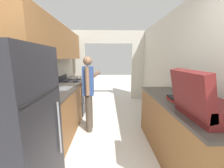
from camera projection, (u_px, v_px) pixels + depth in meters
The scene contains 11 objects.
wall_left at pixel (43, 59), 2.60m from camera, with size 0.38×6.85×2.50m.
wall_right at pixel (189, 75), 2.32m from camera, with size 0.06×6.85×2.50m.
wall_far_with_doorway at pixel (109, 60), 5.05m from camera, with size 3.02×0.06×2.50m.
counter_left at pixel (66, 104), 3.22m from camera, with size 0.62×3.13×0.92m.
counter_right at pixel (177, 130), 2.08m from camera, with size 0.62×1.98×0.92m.
refrigerator at pixel (14, 130), 1.37m from camera, with size 0.70×0.80×1.65m.
range_oven at pixel (74, 96), 3.87m from camera, with size 0.66×0.74×1.06m.
person at pixel (89, 92), 2.85m from camera, with size 0.50×0.38×1.56m.
suitcase at pixel (203, 104), 1.40m from camera, with size 0.53×0.61×0.50m.
book_stack at pixel (177, 99), 2.01m from camera, with size 0.25×0.27×0.05m.
knife at pixel (78, 78), 4.32m from camera, with size 0.09×0.30×0.02m.
Camera 1 is at (-0.04, -0.64, 1.53)m, focal length 22.00 mm.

